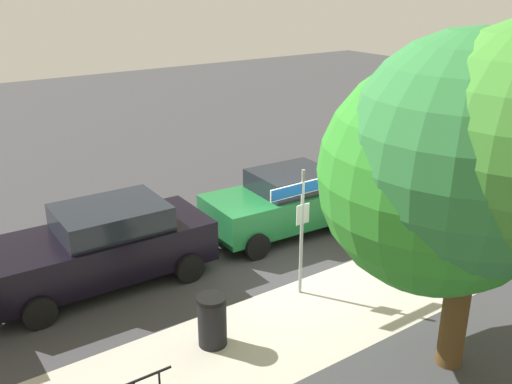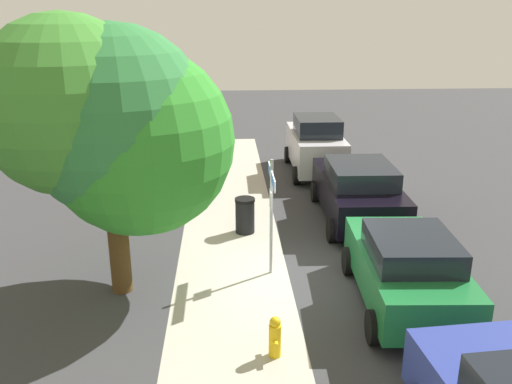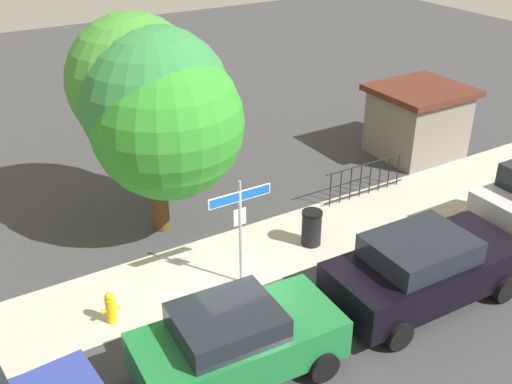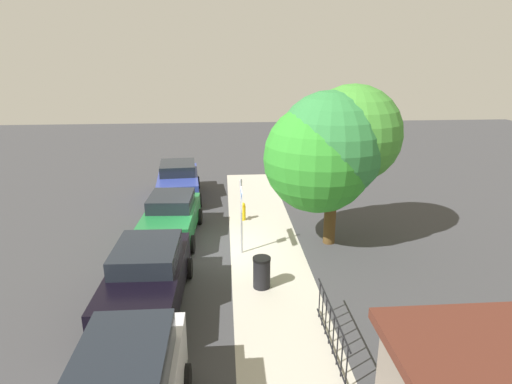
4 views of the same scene
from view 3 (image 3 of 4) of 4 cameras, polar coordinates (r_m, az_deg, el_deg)
name	(u,v)px [view 3 (image 3 of 4)]	position (r m, az deg, el deg)	size (l,w,h in m)	color
ground_plane	(236,295)	(14.57, -1.84, -9.56)	(60.00, 60.00, 0.00)	#38383A
sidewalk_strip	(278,245)	(16.33, 2.02, -4.96)	(24.00, 2.60, 0.00)	#B1AA9B
street_sign	(240,214)	(13.95, -1.49, -2.04)	(1.60, 0.07, 2.73)	#9EA0A5
shade_tree	(154,104)	(15.64, -9.45, 8.08)	(3.96, 4.92, 5.81)	#4E361A
car_green	(237,341)	(12.07, -1.82, -13.74)	(4.12, 2.21, 1.64)	#1B6C33
car_black	(424,268)	(14.40, 15.41, -6.85)	(4.71, 2.26, 1.74)	black
iron_fence	(365,179)	(18.80, 10.17, 1.24)	(3.03, 0.04, 1.07)	black
utility_shed	(418,120)	(21.80, 14.84, 6.47)	(3.06, 2.78, 2.40)	slate
fire_hydrant	(111,307)	(13.94, -13.41, -10.44)	(0.42, 0.22, 0.78)	yellow
trash_bin	(312,228)	(16.19, 5.20, -3.34)	(0.55, 0.55, 0.98)	black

